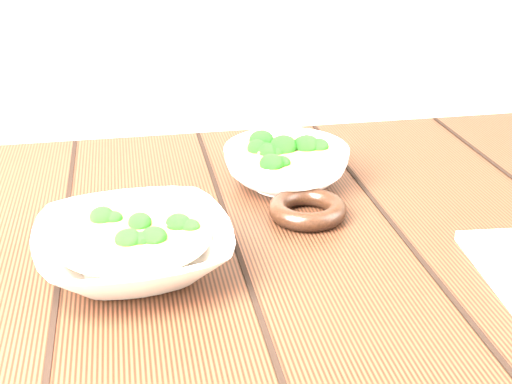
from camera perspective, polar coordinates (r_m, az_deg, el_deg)
The scene contains 4 objects.
table at distance 0.90m, azimuth -0.22°, elevation -10.91°, with size 1.20×0.80×0.75m.
soup_bowl_front at distance 0.79m, azimuth -9.74°, elevation -4.35°, with size 0.23×0.23×0.06m.
soup_bowl_back at distance 0.99m, azimuth 2.44°, elevation 2.20°, with size 0.22×0.22×0.06m.
trivet at distance 0.90m, azimuth 4.13°, elevation -1.37°, with size 0.10×0.10×0.02m, color black.
Camera 1 is at (-0.13, -0.72, 1.15)m, focal length 50.00 mm.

